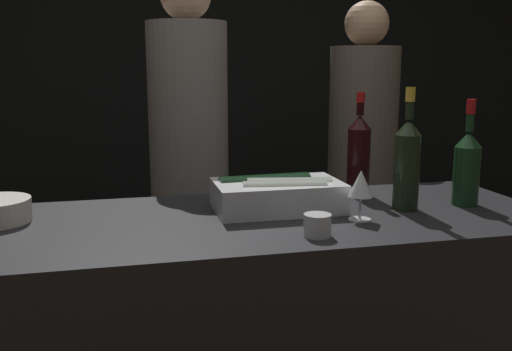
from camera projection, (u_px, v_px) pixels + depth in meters
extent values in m
cube|color=black|center=(180.00, 73.00, 3.69)|extent=(6.40, 0.06, 2.80)
cube|color=silver|center=(278.00, 196.00, 1.78)|extent=(0.39, 0.24, 0.09)
cylinder|color=#9EA899|center=(285.00, 192.00, 1.73)|extent=(0.26, 0.11, 0.07)
cylinder|color=#9EA899|center=(289.00, 188.00, 1.79)|extent=(0.27, 0.11, 0.07)
cylinder|color=black|center=(265.00, 186.00, 1.82)|extent=(0.30, 0.09, 0.07)
cylinder|color=silver|center=(360.00, 219.00, 1.68)|extent=(0.07, 0.07, 0.00)
cylinder|color=silver|center=(360.00, 208.00, 1.67)|extent=(0.01, 0.01, 0.07)
cone|color=silver|center=(361.00, 183.00, 1.65)|extent=(0.07, 0.07, 0.08)
cylinder|color=silver|center=(317.00, 225.00, 1.51)|extent=(0.07, 0.07, 0.06)
sphere|color=#EFB256|center=(317.00, 224.00, 1.51)|extent=(0.03, 0.03, 0.03)
cylinder|color=#143319|center=(466.00, 176.00, 1.84)|extent=(0.08, 0.08, 0.19)
cone|color=#143319|center=(469.00, 139.00, 1.82)|extent=(0.08, 0.08, 0.05)
cylinder|color=#143319|center=(471.00, 115.00, 1.81)|extent=(0.02, 0.02, 0.10)
cylinder|color=maroon|center=(471.00, 107.00, 1.80)|extent=(0.03, 0.03, 0.05)
cylinder|color=black|center=(358.00, 162.00, 1.98)|extent=(0.08, 0.08, 0.23)
cone|color=black|center=(360.00, 122.00, 1.96)|extent=(0.08, 0.08, 0.05)
cylinder|color=black|center=(361.00, 104.00, 1.95)|extent=(0.03, 0.03, 0.08)
cylinder|color=maroon|center=(361.00, 97.00, 1.94)|extent=(0.03, 0.03, 0.04)
cylinder|color=black|center=(406.00, 173.00, 1.78)|extent=(0.08, 0.08, 0.24)
cone|color=black|center=(409.00, 127.00, 1.75)|extent=(0.08, 0.08, 0.05)
cylinder|color=black|center=(410.00, 103.00, 1.73)|extent=(0.02, 0.02, 0.10)
cylinder|color=gold|center=(411.00, 94.00, 1.73)|extent=(0.03, 0.03, 0.04)
cube|color=black|center=(192.00, 297.00, 2.55)|extent=(0.25, 0.18, 0.85)
cylinder|color=slate|center=(188.00, 116.00, 2.39)|extent=(0.33, 0.33, 0.77)
cube|color=black|center=(358.00, 273.00, 2.92)|extent=(0.25, 0.18, 0.80)
cylinder|color=#60564C|center=(363.00, 123.00, 2.77)|extent=(0.33, 0.33, 0.73)
sphere|color=tan|center=(367.00, 23.00, 2.68)|extent=(0.21, 0.21, 0.21)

